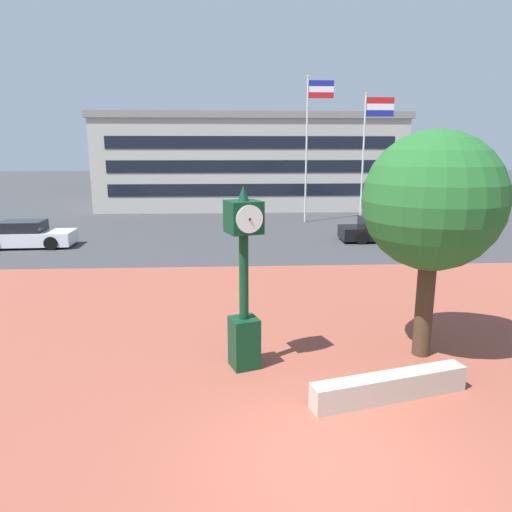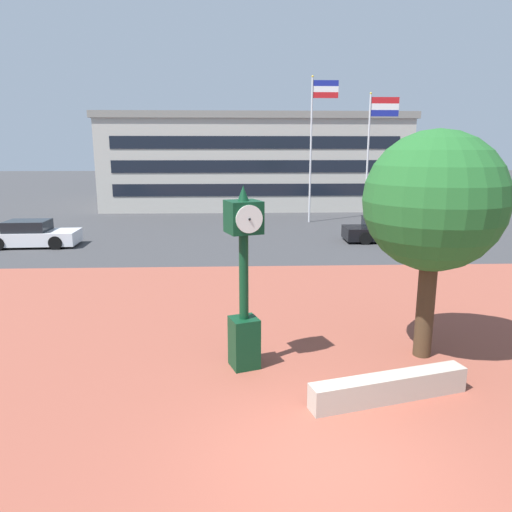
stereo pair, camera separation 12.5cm
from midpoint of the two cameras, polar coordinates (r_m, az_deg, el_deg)
ground_plane at (r=7.93m, az=8.13°, el=-23.33°), size 200.00×200.00×0.00m
plaza_brick_paving at (r=11.53m, az=4.07°, el=-11.07°), size 44.00×16.38×0.01m
planter_wall at (r=9.64m, az=15.45°, el=-14.94°), size 3.19×1.22×0.50m
street_clock at (r=9.99m, az=-1.83°, el=-3.31°), size 0.84×0.87×3.94m
plaza_tree at (r=11.11m, az=20.77°, el=5.84°), size 3.26×3.03×5.08m
car_street_near at (r=25.53m, az=-25.98°, el=2.25°), size 4.32×2.02×1.28m
car_street_mid at (r=25.33m, az=15.02°, el=3.03°), size 4.61×1.84×1.28m
flagpole_primary at (r=30.92m, az=6.38°, el=14.09°), size 1.69×0.14×9.07m
flagpole_secondary at (r=31.73m, az=13.23°, el=13.06°), size 1.88×0.14×8.10m
civic_building at (r=42.56m, az=-1.05°, el=11.43°), size 23.84×15.02×7.33m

